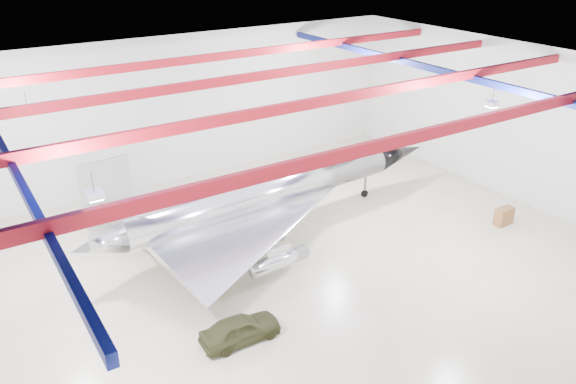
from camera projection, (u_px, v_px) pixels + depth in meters
floor at (266, 269)px, 32.24m from camera, size 40.00×40.00×0.00m
wall_back at (161, 113)px, 41.35m from camera, size 40.00×0.00×40.00m
wall_right at (507, 120)px, 39.73m from camera, size 0.00×30.00×30.00m
ceiling at (262, 80)px, 27.59m from camera, size 40.00×40.00×0.00m
ceiling_structure at (262, 94)px, 27.88m from camera, size 39.50×29.50×1.08m
jet_aircraft at (267, 197)px, 35.46m from camera, size 26.58×16.04×7.24m
jeep at (240, 329)px, 26.39m from camera, size 3.94×1.69×1.33m
desk at (504, 216)px, 36.97m from camera, size 1.30×0.66×1.19m
crate_ply at (203, 252)px, 33.63m from camera, size 0.57×0.49×0.36m
toolbox_red at (223, 222)px, 37.13m from camera, size 0.47×0.40×0.30m
parts_bin at (227, 226)px, 36.55m from camera, size 0.80×0.73×0.46m
crate_small at (130, 241)px, 34.92m from camera, size 0.41×0.36×0.24m
oil_barrel at (181, 249)px, 33.96m from camera, size 0.67×0.61×0.38m
spares_box at (265, 201)px, 40.09m from camera, size 0.35×0.35×0.31m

